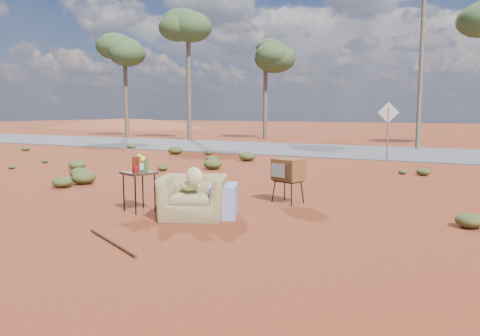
% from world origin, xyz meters
% --- Properties ---
extents(ground, '(140.00, 140.00, 0.00)m').
position_xyz_m(ground, '(0.00, 0.00, 0.00)').
color(ground, maroon).
rests_on(ground, ground).
extents(highway, '(140.00, 7.00, 0.04)m').
position_xyz_m(highway, '(0.00, 15.00, 0.02)').
color(highway, '#565659').
rests_on(highway, ground).
extents(dirt_mound, '(26.00, 18.00, 2.00)m').
position_xyz_m(dirt_mound, '(-30.00, 34.00, 0.00)').
color(dirt_mound, brown).
rests_on(dirt_mound, ground).
extents(armchair, '(1.46, 1.28, 0.98)m').
position_xyz_m(armchair, '(0.23, 0.47, 0.46)').
color(armchair, olive).
rests_on(armchair, ground).
extents(tv_unit, '(0.67, 0.60, 0.90)m').
position_xyz_m(tv_unit, '(1.16, 2.38, 0.67)').
color(tv_unit, black).
rests_on(tv_unit, ground).
extents(side_table, '(0.66, 0.66, 1.04)m').
position_xyz_m(side_table, '(-1.06, 0.44, 0.77)').
color(side_table, '#372114').
rests_on(side_table, ground).
extents(rusty_bar, '(1.49, 0.78, 0.04)m').
position_xyz_m(rusty_bar, '(-0.01, -1.49, 0.02)').
color(rusty_bar, '#492513').
rests_on(rusty_bar, ground).
extents(road_sign, '(0.78, 0.06, 2.19)m').
position_xyz_m(road_sign, '(1.50, 12.00, 1.50)').
color(road_sign, brown).
rests_on(road_sign, ground).
extents(eucalyptus_far_left, '(3.20, 3.20, 7.10)m').
position_xyz_m(eucalyptus_far_left, '(-18.00, 20.00, 5.94)').
color(eucalyptus_far_left, brown).
rests_on(eucalyptus_far_left, ground).
extents(eucalyptus_left, '(3.20, 3.20, 8.10)m').
position_xyz_m(eucalyptus_left, '(-12.00, 19.00, 6.92)').
color(eucalyptus_left, brown).
rests_on(eucalyptus_left, ground).
extents(eucalyptus_near_left, '(3.20, 3.20, 6.60)m').
position_xyz_m(eucalyptus_near_left, '(-8.00, 22.00, 5.45)').
color(eucalyptus_near_left, brown).
rests_on(eucalyptus_near_left, ground).
extents(utility_pole_center, '(1.40, 0.20, 8.00)m').
position_xyz_m(utility_pole_center, '(2.00, 17.50, 4.15)').
color(utility_pole_center, brown).
rests_on(utility_pole_center, ground).
extents(scrub_patch, '(17.49, 8.07, 0.33)m').
position_xyz_m(scrub_patch, '(-0.82, 4.41, 0.14)').
color(scrub_patch, '#495625').
rests_on(scrub_patch, ground).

